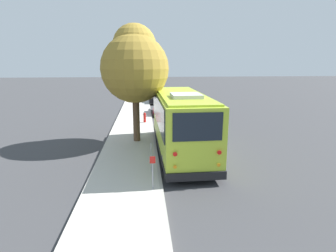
% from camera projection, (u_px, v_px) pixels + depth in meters
% --- Properties ---
extents(ground_plane, '(160.00, 160.00, 0.00)m').
position_uv_depth(ground_plane, '(189.00, 148.00, 15.83)').
color(ground_plane, '#3D3D3F').
extents(sidewalk_slab, '(80.00, 3.04, 0.15)m').
position_uv_depth(sidewalk_slab, '(129.00, 149.00, 15.49)').
color(sidewalk_slab, beige).
rests_on(sidewalk_slab, ground).
extents(curb_strip, '(80.00, 0.14, 0.15)m').
position_uv_depth(curb_strip, '(155.00, 148.00, 15.63)').
color(curb_strip, '#AAA69D').
rests_on(curb_strip, ground).
extents(shuttle_bus, '(8.63, 2.90, 3.57)m').
position_uv_depth(shuttle_bus, '(181.00, 120.00, 14.53)').
color(shuttle_bus, '#ADC633').
rests_on(shuttle_bus, ground).
extents(parked_sedan_maroon, '(4.59, 2.10, 1.29)m').
position_uv_depth(parked_sedan_maroon, '(162.00, 108.00, 26.36)').
color(parked_sedan_maroon, maroon).
rests_on(parked_sedan_maroon, ground).
extents(parked_sedan_black, '(4.70, 2.08, 1.28)m').
position_uv_depth(parked_sedan_black, '(157.00, 98.00, 33.52)').
color(parked_sedan_black, black).
rests_on(parked_sedan_black, ground).
extents(parked_sedan_navy, '(4.65, 2.00, 1.29)m').
position_uv_depth(parked_sedan_navy, '(154.00, 93.00, 39.59)').
color(parked_sedan_navy, '#19234C').
rests_on(parked_sedan_navy, ground).
extents(parked_sedan_blue, '(4.39, 2.00, 1.32)m').
position_uv_depth(parked_sedan_blue, '(153.00, 89.00, 45.11)').
color(parked_sedan_blue, navy).
rests_on(parked_sedan_blue, ground).
extents(street_tree, '(4.14, 4.14, 7.22)m').
position_uv_depth(street_tree, '(135.00, 64.00, 15.87)').
color(street_tree, brown).
rests_on(street_tree, sidewalk_slab).
extents(sign_post_near, '(0.06, 0.22, 1.36)m').
position_uv_depth(sign_post_near, '(153.00, 172.00, 10.29)').
color(sign_post_near, gray).
rests_on(sign_post_near, sidewalk_slab).
extents(sign_post_far, '(0.06, 0.06, 1.37)m').
position_uv_depth(sign_post_far, '(151.00, 158.00, 11.90)').
color(sign_post_far, gray).
rests_on(sign_post_far, sidewalk_slab).
extents(fire_hydrant, '(0.22, 0.22, 0.81)m').
position_uv_depth(fire_hydrant, '(145.00, 117.00, 21.97)').
color(fire_hydrant, red).
rests_on(fire_hydrant, sidewalk_slab).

